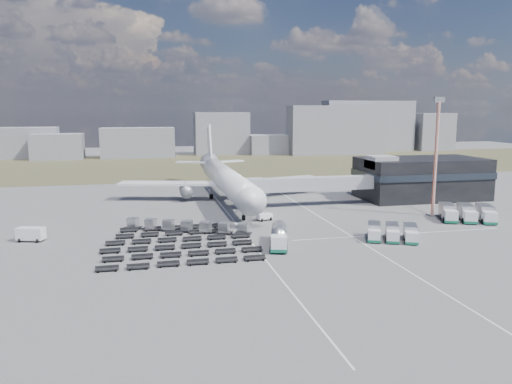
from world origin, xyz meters
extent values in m
plane|color=#565659|center=(0.00, 0.00, 0.00)|extent=(420.00, 420.00, 0.00)
cube|color=#473E2A|center=(0.00, 110.00, 0.01)|extent=(420.00, 90.00, 0.01)
cube|color=silver|center=(-2.00, 5.00, 0.01)|extent=(0.25, 110.00, 0.01)
cube|color=silver|center=(16.00, 5.00, 0.01)|extent=(0.25, 110.00, 0.01)
cube|color=silver|center=(25.00, -8.00, 0.01)|extent=(40.00, 0.25, 0.01)
cube|color=black|center=(48.00, 24.00, 5.00)|extent=(30.00, 16.00, 10.00)
cube|color=#262D38|center=(48.00, 24.00, 6.20)|extent=(30.40, 16.40, 1.60)
cube|color=#939399|center=(36.00, 22.00, 9.50)|extent=(6.00, 6.00, 3.00)
cube|color=#939399|center=(18.10, 20.50, 5.10)|extent=(29.80, 3.00, 3.00)
cube|color=#939399|center=(4.70, 20.00, 5.10)|extent=(4.00, 3.60, 3.40)
cylinder|color=slate|center=(6.20, 20.50, 2.55)|extent=(0.70, 0.70, 5.10)
cylinder|color=black|center=(6.20, 20.50, 0.45)|extent=(1.40, 0.90, 1.40)
cylinder|color=white|center=(0.00, 30.00, 5.30)|extent=(5.60, 48.00, 5.60)
cone|color=white|center=(0.00, 3.50, 5.30)|extent=(5.60, 5.00, 5.60)
cone|color=white|center=(0.00, 58.00, 6.10)|extent=(5.60, 8.00, 5.60)
cube|color=black|center=(0.00, 5.50, 6.10)|extent=(2.20, 2.00, 0.80)
cube|color=white|center=(-13.00, 35.00, 4.10)|extent=(25.59, 11.38, 0.50)
cube|color=white|center=(13.00, 35.00, 4.10)|extent=(25.59, 11.38, 0.50)
cylinder|color=slate|center=(-9.50, 33.00, 2.40)|extent=(3.00, 5.00, 3.00)
cylinder|color=slate|center=(9.50, 33.00, 2.40)|extent=(3.00, 5.00, 3.00)
cube|color=white|center=(-5.50, 60.00, 6.50)|extent=(9.49, 5.63, 0.35)
cube|color=white|center=(5.50, 60.00, 6.50)|extent=(9.49, 5.63, 0.35)
cube|color=white|center=(0.00, 61.00, 11.80)|extent=(0.50, 9.06, 11.45)
cylinder|color=slate|center=(0.00, 9.00, 1.25)|extent=(0.50, 0.50, 2.50)
cylinder|color=slate|center=(-3.20, 34.00, 1.25)|extent=(0.60, 0.60, 2.50)
cylinder|color=slate|center=(3.20, 34.00, 1.25)|extent=(0.60, 0.60, 2.50)
cylinder|color=black|center=(0.00, 9.00, 0.50)|extent=(0.50, 1.20, 1.20)
cube|color=gray|center=(-77.40, 154.61, 6.88)|extent=(40.37, 12.00, 13.76)
cube|color=gray|center=(-56.09, 145.65, 5.58)|extent=(21.52, 12.00, 11.16)
cube|color=gray|center=(-21.71, 146.56, 6.75)|extent=(32.54, 12.00, 13.51)
cube|color=gray|center=(17.94, 154.85, 10.11)|extent=(26.13, 12.00, 20.21)
cube|color=gray|center=(43.63, 149.77, 4.70)|extent=(25.84, 12.00, 9.40)
cube|color=gray|center=(72.55, 143.03, 11.74)|extent=(47.40, 12.00, 23.48)
cube|color=gray|center=(95.09, 155.88, 12.98)|extent=(47.55, 12.00, 25.95)
cube|color=gray|center=(131.64, 153.25, 9.80)|extent=(19.63, 12.00, 19.61)
cube|color=white|center=(0.91, -14.50, 1.49)|extent=(3.02, 3.02, 2.36)
cube|color=#126749|center=(0.91, -14.50, 0.56)|extent=(3.15, 3.15, 0.51)
cylinder|color=#ADADB2|center=(2.24, -9.66, 1.95)|extent=(4.51, 8.09, 2.56)
cube|color=slate|center=(2.24, -9.66, 0.77)|extent=(4.41, 8.06, 0.36)
cylinder|color=black|center=(1.84, -11.14, 0.51)|extent=(2.87, 1.79, 1.13)
cube|color=white|center=(4.00, 8.00, 0.69)|extent=(3.39, 2.56, 1.38)
cube|color=white|center=(-38.12, 1.16, 1.18)|extent=(4.84, 3.23, 2.36)
cube|color=white|center=(8.92, 35.85, 1.48)|extent=(3.90, 5.98, 2.60)
cube|color=#126749|center=(8.92, 35.85, 0.42)|extent=(4.02, 6.10, 0.42)
cube|color=white|center=(18.05, -12.17, 1.15)|extent=(2.65, 2.61, 1.94)
cube|color=#126749|center=(18.05, -12.17, 0.40)|extent=(2.77, 2.73, 0.40)
cube|color=#ADADB2|center=(19.34, -9.37, 1.50)|extent=(3.61, 4.57, 2.29)
cube|color=white|center=(20.78, -13.42, 1.15)|extent=(2.65, 2.61, 1.94)
cube|color=#126749|center=(20.78, -13.42, 0.40)|extent=(2.77, 2.73, 0.40)
cube|color=#ADADB2|center=(22.06, -10.62, 1.50)|extent=(3.61, 4.57, 2.29)
cube|color=white|center=(23.50, -14.67, 1.15)|extent=(2.65, 2.61, 1.94)
cube|color=#126749|center=(23.50, -14.67, 0.40)|extent=(2.77, 2.73, 0.40)
cube|color=#ADADB2|center=(24.79, -11.87, 1.50)|extent=(3.61, 4.57, 2.29)
cube|color=white|center=(38.93, -2.34, 1.36)|extent=(3.10, 3.05, 2.31)
cube|color=#126749|center=(38.93, -2.34, 0.47)|extent=(3.24, 3.18, 0.47)
cube|color=#ADADB2|center=(40.32, 1.06, 1.78)|extent=(4.15, 5.42, 2.73)
cube|color=white|center=(42.24, -3.69, 1.36)|extent=(3.10, 3.05, 2.31)
cube|color=#126749|center=(42.24, -3.69, 0.47)|extent=(3.24, 3.18, 0.47)
cube|color=#ADADB2|center=(43.62, -0.29, 1.78)|extent=(4.15, 5.42, 2.73)
cube|color=white|center=(45.54, -5.03, 1.36)|extent=(3.10, 3.05, 2.31)
cube|color=#126749|center=(45.54, -5.03, 0.47)|extent=(3.24, 3.18, 0.47)
cube|color=#ADADB2|center=(46.92, -1.64, 1.78)|extent=(4.15, 5.42, 2.73)
cube|color=black|center=(-21.47, 6.26, 0.33)|extent=(3.32, 2.79, 0.20)
cube|color=#ADADB2|center=(-21.47, 6.26, 1.26)|extent=(2.33, 2.33, 1.64)
cube|color=black|center=(-18.29, 4.78, 0.33)|extent=(3.32, 2.79, 0.20)
cube|color=#ADADB2|center=(-18.29, 4.78, 1.26)|extent=(2.33, 2.33, 1.64)
cube|color=black|center=(-15.11, 3.30, 0.33)|extent=(3.32, 2.79, 0.20)
cube|color=#ADADB2|center=(-15.11, 3.30, 1.26)|extent=(2.33, 2.33, 1.64)
cube|color=black|center=(-11.93, 1.82, 0.33)|extent=(3.32, 2.79, 0.20)
cube|color=#ADADB2|center=(-11.93, 1.82, 1.26)|extent=(2.33, 2.33, 1.64)
cube|color=black|center=(-8.76, 0.34, 0.33)|extent=(3.32, 2.79, 0.20)
cube|color=#ADADB2|center=(-8.76, 0.34, 1.26)|extent=(2.33, 2.33, 1.64)
cube|color=black|center=(-5.58, -1.15, 0.33)|extent=(3.32, 2.79, 0.20)
cube|color=#ADADB2|center=(-5.58, -1.15, 1.26)|extent=(2.33, 2.33, 1.64)
cube|color=black|center=(-2.40, -2.63, 0.33)|extent=(3.32, 2.79, 0.20)
cube|color=#ADADB2|center=(-2.40, -2.63, 1.26)|extent=(2.33, 2.33, 1.64)
cube|color=black|center=(-14.06, -17.49, 0.38)|extent=(25.20, 1.97, 0.76)
cube|color=black|center=(-14.13, -13.09, 0.38)|extent=(25.20, 1.97, 0.76)
cube|color=black|center=(-14.20, -8.68, 0.38)|extent=(25.20, 1.97, 0.76)
cube|color=black|center=(-14.27, -4.28, 0.38)|extent=(25.20, 1.97, 0.76)
cube|color=black|center=(-14.34, 0.13, 0.38)|extent=(21.00, 1.91, 0.76)
cube|color=black|center=(-14.41, 4.53, 0.38)|extent=(21.00, 1.91, 0.76)
cylinder|color=#CE4421|center=(39.38, 4.68, 11.79)|extent=(0.66, 0.66, 23.57)
cube|color=slate|center=(39.38, 4.68, 23.85)|extent=(2.28, 0.63, 1.13)
cube|color=#565659|center=(39.38, 4.68, 0.14)|extent=(1.89, 1.89, 0.28)
camera|label=1|loc=(-18.90, -86.76, 22.17)|focal=35.00mm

